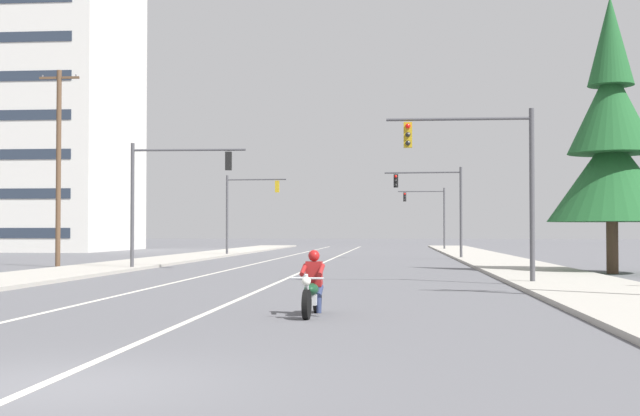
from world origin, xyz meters
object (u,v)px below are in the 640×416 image
at_px(traffic_signal_near_right, 489,168).
at_px(traffic_signal_mid_right, 438,198).
at_px(motorcycle_with_rider, 312,289).
at_px(traffic_signal_mid_left, 244,203).
at_px(utility_pole_left_near, 59,164).
at_px(apartment_building_far_left_block, 24,90).
at_px(traffic_signal_far_right, 431,209).
at_px(traffic_signal_near_left, 166,185).
at_px(conifer_tree_right_verge_near, 611,146).

relative_size(traffic_signal_near_right, traffic_signal_mid_right, 1.00).
relative_size(motorcycle_with_rider, traffic_signal_mid_left, 0.35).
xyz_separation_m(utility_pole_left_near, apartment_building_far_left_block, (-18.65, 36.91, 10.31)).
height_order(traffic_signal_near_right, traffic_signal_far_right, same).
xyz_separation_m(traffic_signal_mid_left, apartment_building_far_left_block, (-24.87, 15.96, 11.66)).
xyz_separation_m(traffic_signal_mid_left, traffic_signal_far_right, (15.10, 20.74, -0.00)).
xyz_separation_m(traffic_signal_mid_right, traffic_signal_mid_left, (-14.48, 6.88, -0.03)).
bearing_deg(traffic_signal_mid_left, traffic_signal_near_right, -66.59).
bearing_deg(apartment_building_far_left_block, motorcycle_with_rider, -60.73).
bearing_deg(apartment_building_far_left_block, traffic_signal_mid_left, -32.69).
bearing_deg(traffic_signal_mid_right, traffic_signal_far_right, 88.70).
bearing_deg(apartment_building_far_left_block, utility_pole_left_near, -63.20).
relative_size(traffic_signal_near_left, traffic_signal_far_right, 1.00).
xyz_separation_m(utility_pole_left_near, conifer_tree_right_verge_near, (27.38, -4.99, 0.24)).
bearing_deg(motorcycle_with_rider, traffic_signal_mid_right, 83.07).
relative_size(traffic_signal_mid_left, apartment_building_far_left_block, 0.20).
xyz_separation_m(traffic_signal_mid_right, conifer_tree_right_verge_near, (6.68, -19.06, 1.56)).
distance_m(traffic_signal_near_left, traffic_signal_mid_left, 23.94).
bearing_deg(motorcycle_with_rider, traffic_signal_near_right, 65.85).
height_order(traffic_signal_near_right, traffic_signal_mid_left, same).
relative_size(traffic_signal_mid_left, conifer_tree_right_verge_near, 0.50).
distance_m(motorcycle_with_rider, traffic_signal_near_left, 24.03).
bearing_deg(traffic_signal_mid_right, motorcycle_with_rider, -96.93).
bearing_deg(apartment_building_far_left_block, traffic_signal_mid_right, -30.13).
xyz_separation_m(conifer_tree_right_verge_near, apartment_building_far_left_block, (-46.03, 41.90, 10.06)).
bearing_deg(traffic_signal_near_right, motorcycle_with_rider, -114.15).
height_order(traffic_signal_mid_left, conifer_tree_right_verge_near, conifer_tree_right_verge_near).
height_order(traffic_signal_mid_left, utility_pole_left_near, utility_pole_left_near).
height_order(traffic_signal_near_left, conifer_tree_right_verge_near, conifer_tree_right_verge_near).
height_order(traffic_signal_far_right, apartment_building_far_left_block, apartment_building_far_left_block).
height_order(traffic_signal_near_right, utility_pole_left_near, utility_pole_left_near).
height_order(motorcycle_with_rider, traffic_signal_far_right, traffic_signal_far_right).
height_order(motorcycle_with_rider, utility_pole_left_near, utility_pole_left_near).
bearing_deg(conifer_tree_right_verge_near, motorcycle_with_rider, -119.89).
relative_size(motorcycle_with_rider, utility_pole_left_near, 0.21).
xyz_separation_m(traffic_signal_near_right, apartment_building_far_left_block, (-39.74, 50.31, 11.63)).
relative_size(motorcycle_with_rider, traffic_signal_mid_right, 0.35).
height_order(traffic_signal_near_left, traffic_signal_mid_left, same).
bearing_deg(motorcycle_with_rider, traffic_signal_mid_left, 102.02).
relative_size(traffic_signal_mid_right, traffic_signal_mid_left, 1.00).
height_order(traffic_signal_mid_left, traffic_signal_far_right, same).
bearing_deg(traffic_signal_mid_right, traffic_signal_near_left, -129.49).
xyz_separation_m(motorcycle_with_rider, conifer_tree_right_verge_near, (11.41, 19.85, 5.10)).
xyz_separation_m(motorcycle_with_rider, traffic_signal_mid_right, (4.73, 38.92, 3.53)).
distance_m(utility_pole_left_near, conifer_tree_right_verge_near, 27.83).
distance_m(traffic_signal_near_right, traffic_signal_mid_left, 37.44).
bearing_deg(traffic_signal_near_right, utility_pole_left_near, 147.57).
bearing_deg(traffic_signal_far_right, apartment_building_far_left_block, -173.17).
xyz_separation_m(traffic_signal_mid_right, apartment_building_far_left_block, (-39.34, 22.83, 11.63)).
xyz_separation_m(traffic_signal_mid_right, traffic_signal_far_right, (0.63, 27.62, -0.03)).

